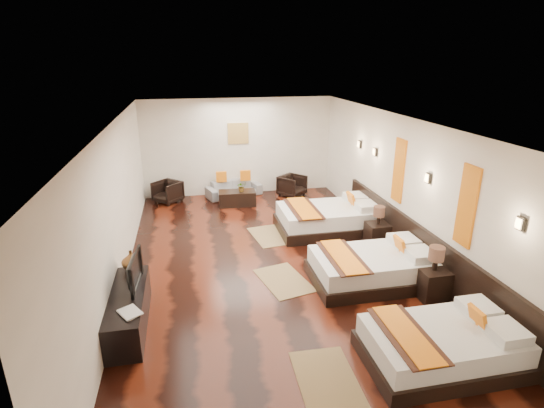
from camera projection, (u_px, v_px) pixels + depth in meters
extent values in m
cube|color=black|center=(271.00, 265.00, 8.31)|extent=(5.50, 9.50, 0.01)
cube|color=white|center=(271.00, 122.00, 7.38)|extent=(5.50, 9.50, 0.01)
cube|color=silver|center=(238.00, 147.00, 12.23)|extent=(5.50, 0.01, 2.80)
cube|color=silver|center=(117.00, 208.00, 7.32)|extent=(0.01, 9.50, 2.80)
cube|color=silver|center=(405.00, 189.00, 8.37)|extent=(0.01, 9.50, 2.80)
cube|color=black|center=(419.00, 249.00, 7.94)|extent=(0.08, 6.60, 0.90)
cube|color=black|center=(440.00, 355.00, 5.63)|extent=(2.04, 1.26, 0.21)
cube|color=white|center=(442.00, 340.00, 5.55)|extent=(1.94, 1.16, 0.29)
cube|color=orange|center=(478.00, 318.00, 5.55)|extent=(0.15, 0.31, 0.31)
cube|color=#38190F|center=(407.00, 335.00, 5.39)|extent=(0.53, 1.28, 0.02)
cube|color=orange|center=(407.00, 334.00, 5.39)|extent=(0.37, 1.28, 0.02)
cube|color=black|center=(371.00, 276.00, 7.66)|extent=(2.18, 1.35, 0.23)
cube|color=white|center=(372.00, 262.00, 7.57)|extent=(2.07, 1.24, 0.31)
cube|color=orange|center=(400.00, 246.00, 7.58)|extent=(0.16, 0.33, 0.33)
cube|color=#38190F|center=(343.00, 257.00, 7.41)|extent=(0.57, 1.37, 0.02)
cube|color=orange|center=(343.00, 256.00, 7.40)|extent=(0.39, 1.37, 0.02)
cube|color=black|center=(328.00, 225.00, 9.91)|extent=(2.35, 1.45, 0.25)
cube|color=white|center=(328.00, 214.00, 9.82)|extent=(2.23, 1.34, 0.34)
cube|color=orange|center=(352.00, 200.00, 9.82)|extent=(0.17, 0.36, 0.36)
cube|color=#38190F|center=(303.00, 209.00, 9.64)|extent=(0.61, 1.47, 0.02)
cube|color=orange|center=(303.00, 208.00, 9.64)|extent=(0.42, 1.47, 0.02)
cube|color=black|center=(432.00, 284.00, 7.09)|extent=(0.48, 0.48, 0.53)
cylinder|color=black|center=(435.00, 264.00, 6.97)|extent=(0.09, 0.09, 0.21)
cylinder|color=#3F2619|center=(437.00, 253.00, 6.91)|extent=(0.26, 0.26, 0.23)
cube|color=black|center=(377.00, 234.00, 9.09)|extent=(0.45, 0.45, 0.50)
cylinder|color=black|center=(378.00, 219.00, 8.97)|extent=(0.08, 0.08, 0.20)
cylinder|color=#3F2619|center=(379.00, 211.00, 8.91)|extent=(0.24, 0.24, 0.22)
cube|color=olive|center=(327.00, 380.00, 5.33)|extent=(0.79, 1.22, 0.01)
cube|color=olive|center=(284.00, 280.00, 7.71)|extent=(1.00, 1.34, 0.01)
cube|color=olive|center=(270.00, 236.00, 9.63)|extent=(0.92, 1.30, 0.01)
cube|color=black|center=(129.00, 310.00, 6.34)|extent=(0.50, 1.80, 0.55)
imported|color=black|center=(130.00, 271.00, 6.40)|extent=(0.18, 0.86, 0.49)
imported|color=black|center=(121.00, 316.00, 5.69)|extent=(0.39, 0.41, 0.03)
imported|color=brown|center=(131.00, 260.00, 6.93)|extent=(0.41, 0.41, 0.33)
imported|color=gray|center=(234.00, 189.00, 12.30)|extent=(1.70, 1.05, 0.46)
imported|color=black|center=(168.00, 192.00, 11.76)|extent=(0.94, 0.94, 0.61)
imported|color=black|center=(292.00, 186.00, 12.30)|extent=(0.94, 0.95, 0.62)
cube|color=black|center=(237.00, 198.00, 11.57)|extent=(1.03, 0.56, 0.40)
imported|color=#26591D|center=(242.00, 187.00, 11.43)|extent=(0.28, 0.25, 0.28)
cube|color=#D86014|center=(467.00, 206.00, 6.51)|extent=(0.04, 0.40, 1.30)
cube|color=#D86014|center=(399.00, 171.00, 8.54)|extent=(0.04, 0.40, 1.30)
cube|color=black|center=(521.00, 223.00, 5.44)|extent=(0.06, 0.12, 0.18)
cube|color=#FFD18C|center=(519.00, 224.00, 5.43)|extent=(0.02, 0.10, 0.14)
cube|color=black|center=(428.00, 178.00, 7.47)|extent=(0.06, 0.12, 0.18)
cube|color=#FFD18C|center=(427.00, 178.00, 7.46)|extent=(0.02, 0.10, 0.14)
cube|color=black|center=(375.00, 152.00, 9.50)|extent=(0.06, 0.12, 0.18)
cube|color=#FFD18C|center=(374.00, 152.00, 9.50)|extent=(0.02, 0.10, 0.14)
cube|color=black|center=(360.00, 144.00, 10.33)|extent=(0.06, 0.12, 0.18)
cube|color=#FFD18C|center=(359.00, 144.00, 10.33)|extent=(0.02, 0.10, 0.14)
cube|color=#AD873F|center=(238.00, 133.00, 12.08)|extent=(0.60, 0.04, 0.60)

